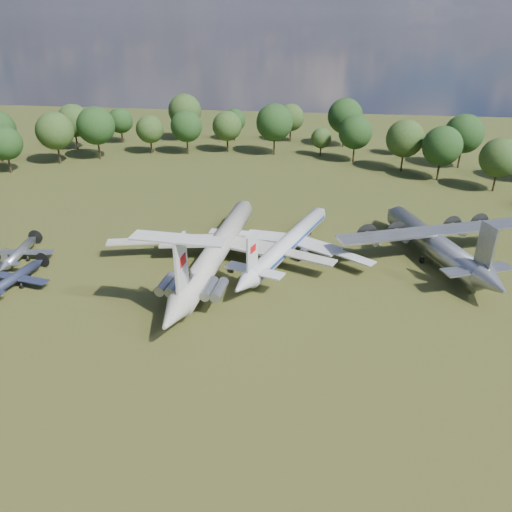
% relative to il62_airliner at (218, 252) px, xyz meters
% --- Properties ---
extents(ground, '(300.00, 300.00, 0.00)m').
position_rel_il62_airliner_xyz_m(ground, '(-4.55, -2.62, -2.54)').
color(ground, '#243A13').
rests_on(ground, ground).
extents(il62_airliner, '(43.38, 54.47, 5.08)m').
position_rel_il62_airliner_xyz_m(il62_airliner, '(0.00, 0.00, 0.00)').
color(il62_airliner, beige).
rests_on(il62_airliner, ground).
extents(tu104_jet, '(42.61, 49.11, 4.14)m').
position_rel_il62_airliner_xyz_m(tu104_jet, '(11.61, 5.21, -0.47)').
color(tu104_jet, silver).
rests_on(tu104_jet, ground).
extents(an12_transport, '(45.85, 48.15, 5.04)m').
position_rel_il62_airliner_xyz_m(an12_transport, '(36.52, 7.49, -0.02)').
color(an12_transport, '#94969B').
rests_on(an12_transport, ground).
extents(small_prop_west, '(13.54, 16.83, 2.22)m').
position_rel_il62_airliner_xyz_m(small_prop_west, '(-30.35, -11.48, -1.43)').
color(small_prop_west, black).
rests_on(small_prop_west, ground).
extents(small_prop_northwest, '(13.04, 16.60, 2.25)m').
position_rel_il62_airliner_xyz_m(small_prop_northwest, '(-34.69, -2.75, -1.42)').
color(small_prop_northwest, '#97999E').
rests_on(small_prop_northwest, ground).
extents(person_on_il62, '(0.70, 0.58, 1.65)m').
position_rel_il62_airliner_xyz_m(person_on_il62, '(-0.99, -14.20, 3.36)').
color(person_on_il62, olive).
rests_on(person_on_il62, il62_airliner).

